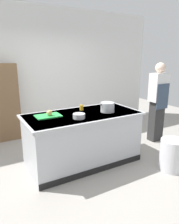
# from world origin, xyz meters

# --- Properties ---
(ground_plane) EXTENTS (10.00, 10.00, 0.00)m
(ground_plane) POSITION_xyz_m (0.00, 0.00, 0.00)
(ground_plane) COLOR #9E9991
(back_wall) EXTENTS (6.40, 0.12, 3.00)m
(back_wall) POSITION_xyz_m (0.00, 2.10, 1.50)
(back_wall) COLOR white
(back_wall) RESTS_ON ground_plane
(counter_island) EXTENTS (1.98, 0.98, 0.90)m
(counter_island) POSITION_xyz_m (0.00, -0.00, 0.47)
(counter_island) COLOR #B7BABF
(counter_island) RESTS_ON ground_plane
(cutting_board) EXTENTS (0.40, 0.28, 0.02)m
(cutting_board) POSITION_xyz_m (-0.57, 0.13, 0.91)
(cutting_board) COLOR green
(cutting_board) RESTS_ON counter_island
(onion) EXTENTS (0.09, 0.09, 0.09)m
(onion) POSITION_xyz_m (-0.55, 0.10, 0.97)
(onion) COLOR tan
(onion) RESTS_ON cutting_board
(stock_pot) EXTENTS (0.31, 0.24, 0.17)m
(stock_pot) POSITION_xyz_m (0.44, -0.10, 0.98)
(stock_pot) COLOR #B7BABF
(stock_pot) RESTS_ON counter_island
(mixing_bowl) EXTENTS (0.19, 0.19, 0.08)m
(mixing_bowl) POSITION_xyz_m (-0.18, -0.21, 0.94)
(mixing_bowl) COLOR #B7BABF
(mixing_bowl) RESTS_ON counter_island
(juice_cup) EXTENTS (0.07, 0.07, 0.10)m
(juice_cup) POSITION_xyz_m (0.09, 0.22, 0.95)
(juice_cup) COLOR yellow
(juice_cup) RESTS_ON counter_island
(trash_bin) EXTENTS (0.41, 0.41, 0.53)m
(trash_bin) POSITION_xyz_m (1.16, -0.97, 0.26)
(trash_bin) COLOR silver
(trash_bin) RESTS_ON ground_plane
(person_chef) EXTENTS (0.38, 0.25, 1.72)m
(person_chef) POSITION_xyz_m (1.90, 0.09, 0.91)
(person_chef) COLOR #2F2F2F
(person_chef) RESTS_ON ground_plane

